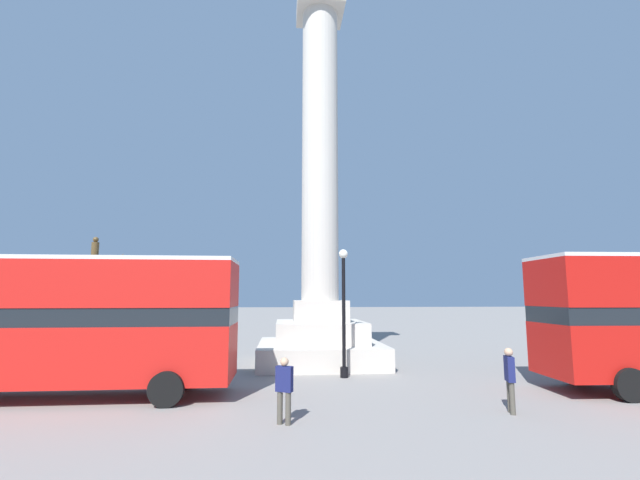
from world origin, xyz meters
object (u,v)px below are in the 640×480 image
(street_lamp, at_px, (344,311))
(pedestrian_near_lamp, at_px, (510,376))
(equestrian_statue, at_px, (91,321))
(monument_column, at_px, (320,235))
(bus_a, at_px, (49,320))
(pedestrian_by_plinth, at_px, (284,388))

(street_lamp, bearing_deg, pedestrian_near_lamp, -55.26)
(equestrian_statue, xyz_separation_m, pedestrian_near_lamp, (15.79, -11.24, -0.90))
(monument_column, height_order, equestrian_statue, monument_column)
(equestrian_statue, height_order, street_lamp, equestrian_statue)
(equestrian_statue, xyz_separation_m, street_lamp, (12.02, -5.81, 0.66))
(street_lamp, distance_m, pedestrian_near_lamp, 6.79)
(bus_a, height_order, pedestrian_by_plinth, bus_a)
(equestrian_statue, distance_m, street_lamp, 13.37)
(monument_column, height_order, bus_a, monument_column)
(bus_a, bearing_deg, street_lamp, 15.78)
(pedestrian_near_lamp, bearing_deg, bus_a, -87.36)
(bus_a, height_order, pedestrian_near_lamp, bus_a)
(monument_column, xyz_separation_m, pedestrian_by_plinth, (-1.70, -9.38, -5.17))
(equestrian_statue, bearing_deg, street_lamp, -38.26)
(monument_column, relative_size, bus_a, 1.70)
(monument_column, height_order, pedestrian_near_lamp, monument_column)
(bus_a, distance_m, pedestrian_by_plinth, 8.15)
(monument_column, bearing_deg, equestrian_statue, 168.40)
(monument_column, relative_size, pedestrian_near_lamp, 11.29)
(pedestrian_near_lamp, bearing_deg, pedestrian_by_plinth, -71.41)
(monument_column, xyz_separation_m, pedestrian_near_lamp, (4.41, -8.90, -5.08))
(street_lamp, bearing_deg, equestrian_statue, 154.21)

